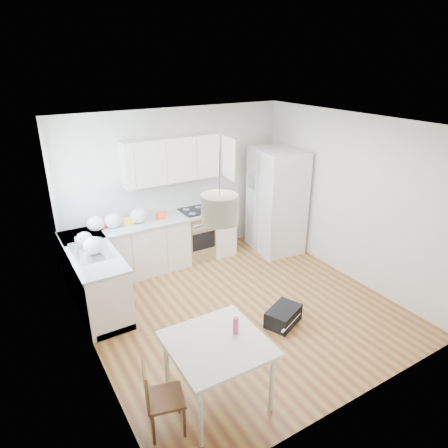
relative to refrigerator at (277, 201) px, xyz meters
name	(u,v)px	position (x,y,z in m)	size (l,w,h in m)	color
floor	(240,307)	(-1.70, -1.37, -0.97)	(4.20, 4.20, 0.00)	brown
ceiling	(244,124)	(-1.70, -1.37, 1.73)	(4.20, 4.20, 0.00)	white
wall_back	(177,185)	(-1.70, 0.73, 0.38)	(4.20, 4.20, 0.00)	beige
wall_left	(85,262)	(-3.80, -1.37, 0.38)	(4.20, 4.20, 0.00)	beige
wall_right	(350,199)	(0.40, -1.37, 0.38)	(4.20, 4.20, 0.00)	beige
window_glassblock	(61,199)	(-3.79, -0.22, 0.78)	(0.02, 1.00, 1.00)	#BFE0F9
cabinets_back	(155,245)	(-2.30, 0.43, -0.53)	(3.00, 0.60, 0.88)	silver
cabinets_left	(94,279)	(-3.50, -0.17, -0.53)	(0.60, 1.80, 0.88)	silver
counter_back	(153,221)	(-2.30, 0.43, -0.07)	(3.02, 0.64, 0.04)	#A8ABAD
counter_left	(90,251)	(-3.50, -0.17, -0.07)	(0.64, 1.82, 0.04)	#A8ABAD
backsplash_back	(146,199)	(-2.30, 0.72, 0.24)	(3.00, 0.01, 0.58)	white
backsplash_left	(66,235)	(-3.80, -0.17, 0.24)	(0.01, 1.80, 0.58)	white
upper_cabinets	(171,159)	(-1.85, 0.57, 0.91)	(1.70, 0.32, 0.75)	silver
range_oven	(196,235)	(-1.50, 0.43, -0.53)	(0.50, 0.61, 0.88)	#B9BBBE
sink	(91,251)	(-3.50, -0.22, -0.05)	(0.50, 0.80, 0.16)	#B9BBBE
refrigerator	(277,201)	(0.00, 0.00, 0.00)	(0.92, 0.97, 1.94)	silver
dining_table	(217,349)	(-2.87, -2.70, -0.28)	(0.99, 0.99, 0.77)	beige
dining_chair	(165,396)	(-3.48, -2.75, -0.55)	(0.35, 0.35, 0.84)	#543119
drink_bottle	(236,324)	(-2.62, -2.67, -0.09)	(0.06, 0.06, 0.22)	#DD3D81
gym_bag	(283,316)	(-1.40, -2.00, -0.85)	(0.52, 0.34, 0.24)	black
pendant_lamp	(220,209)	(-2.77, -2.60, 1.21)	(0.34, 0.34, 0.27)	#BAAE8F
grocery_bag_a	(96,223)	(-3.25, 0.46, 0.07)	(0.27, 0.23, 0.25)	silver
grocery_bag_b	(113,221)	(-2.98, 0.43, 0.07)	(0.27, 0.23, 0.24)	silver
grocery_bag_c	(139,215)	(-2.54, 0.43, 0.08)	(0.28, 0.24, 0.25)	silver
grocery_bag_d	(84,239)	(-3.53, 0.01, 0.05)	(0.23, 0.19, 0.20)	silver
grocery_bag_e	(94,245)	(-3.48, -0.34, 0.08)	(0.28, 0.24, 0.25)	silver
snack_orange	(161,215)	(-2.16, 0.41, 0.01)	(0.16, 0.10, 0.11)	#F33A15
snack_yellow	(129,221)	(-2.72, 0.45, 0.00)	(0.16, 0.10, 0.11)	yellow
snack_red	(103,225)	(-3.12, 0.51, 0.01)	(0.17, 0.11, 0.12)	red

